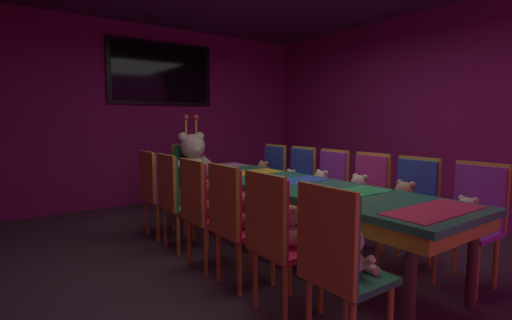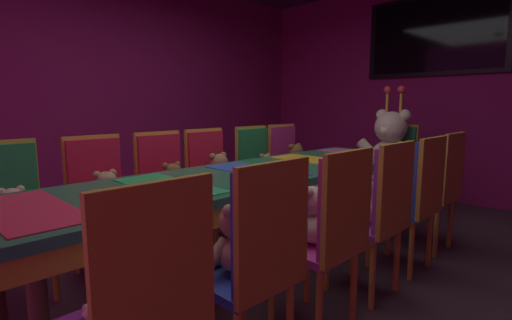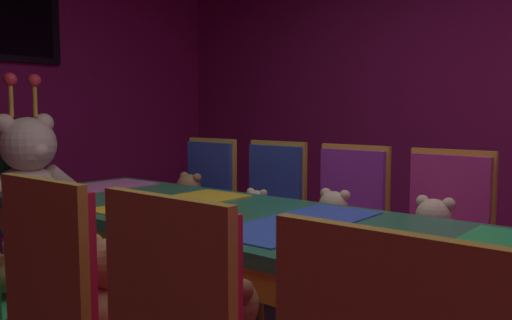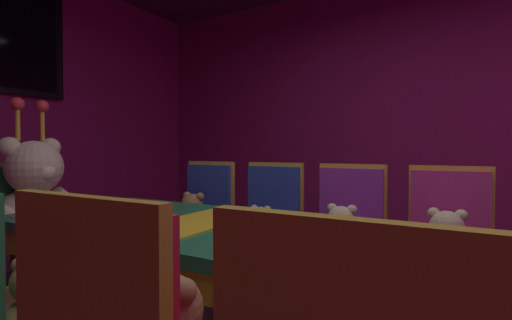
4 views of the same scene
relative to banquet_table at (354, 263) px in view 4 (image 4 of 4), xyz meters
The scene contains 13 objects.
wall_right 2.70m from the banquet_table, ahead, with size 0.12×6.40×2.80m, color #8C1959.
banquet_table is the anchor object (origin of this frame).
teddy_left_4 1.08m from the banquet_table, 129.44° to the left, with size 0.22×0.28×0.27m.
chair_right_2 0.87m from the banquet_table, 17.28° to the right, with size 0.42×0.41×0.98m.
teddy_right_2 0.73m from the banquet_table, 20.69° to the right, with size 0.27×0.34×0.32m.
chair_right_3 0.88m from the banquet_table, 17.94° to the left, with size 0.42×0.41×0.98m.
teddy_right_3 0.74m from the banquet_table, 21.42° to the left, with size 0.25×0.32×0.31m.
chair_right_4 1.16m from the banquet_table, 43.65° to the left, with size 0.42×0.41×0.98m.
teddy_right_4 1.06m from the banquet_table, 48.96° to the left, with size 0.21×0.27×0.26m.
chair_right_5 1.55m from the banquet_table, 58.59° to the left, with size 0.42×0.41×0.98m.
teddy_right_5 1.48m from the banquet_table, 63.41° to the left, with size 0.26×0.33×0.32m.
throne_chair 2.23m from the banquet_table, 90.00° to the left, with size 0.41×0.42×0.98m.
king_teddy_bear 2.06m from the banquet_table, 90.00° to the left, with size 0.73×0.57×0.94m.
Camera 4 is at (-1.34, -0.38, 1.07)m, focal length 26.22 mm.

